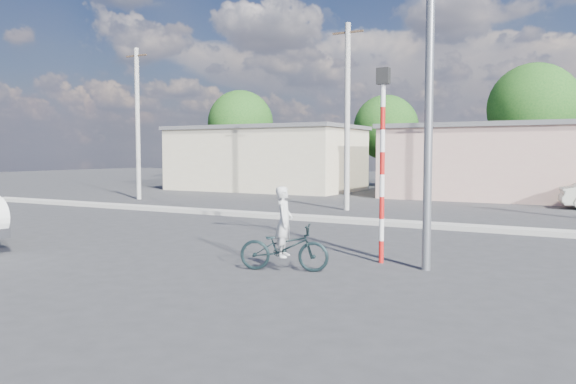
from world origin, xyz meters
The scene contains 9 objects.
ground_plane centered at (0.00, 0.00, 0.00)m, with size 120.00×120.00×0.00m, color #2C2C2F.
median centered at (0.00, 8.00, 0.08)m, with size 40.00×0.80×0.16m, color #99968E.
bicycle centered at (1.68, -0.30, 0.50)m, with size 0.66×1.89×0.99m, color black.
cyclist centered at (1.68, -0.30, 0.74)m, with size 0.54×0.36×1.49m, color silver.
traffic_pole centered at (3.20, 1.50, 2.59)m, with size 0.28×0.18×4.36m.
streetlight centered at (4.14, 1.20, 4.96)m, with size 2.34×0.22×9.00m.
building_row centered at (1.10, 22.00, 2.13)m, with size 37.80×7.30×4.44m.
tree_row centered at (-2.27, 28.62, 4.83)m, with size 34.13×7.32×8.10m.
utility_poles centered at (3.25, 12.00, 4.07)m, with size 35.40×0.24×8.00m.
Camera 1 is at (7.33, -10.53, 2.48)m, focal length 35.00 mm.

